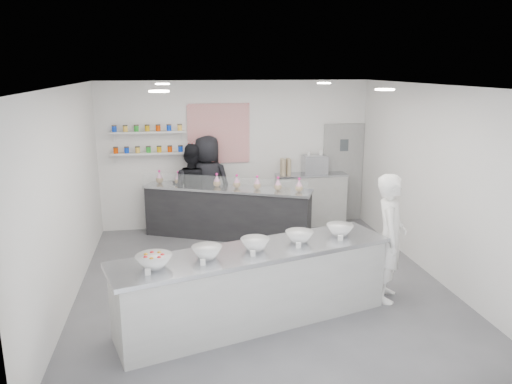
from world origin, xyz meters
TOP-DOWN VIEW (x-y plane):
  - floor at (0.00, 0.00)m, footprint 6.00×6.00m
  - ceiling at (0.00, 0.00)m, footprint 6.00×6.00m
  - back_wall at (0.00, 3.00)m, footprint 5.50×0.00m
  - left_wall at (-2.75, 0.00)m, footprint 0.00×6.00m
  - right_wall at (2.75, 0.00)m, footprint 0.00×6.00m
  - back_door at (2.30, 2.97)m, footprint 0.88×0.04m
  - pattern_panel at (-0.35, 2.98)m, footprint 1.25×0.03m
  - jar_shelf_lower at (-1.75, 2.90)m, footprint 1.45×0.22m
  - jar_shelf_upper at (-1.75, 2.90)m, footprint 1.45×0.22m
  - preserve_jars at (-1.75, 2.88)m, footprint 1.45×0.10m
  - downlight_0 at (-1.40, -1.00)m, footprint 0.24×0.24m
  - downlight_1 at (1.40, -1.00)m, footprint 0.24×0.24m
  - downlight_2 at (-1.40, 1.60)m, footprint 0.24×0.24m
  - downlight_3 at (1.40, 1.60)m, footprint 0.24×0.24m
  - prep_counter at (-0.29, -1.17)m, footprint 3.76×1.85m
  - back_bar at (-0.28, 2.20)m, footprint 3.22×1.87m
  - sneeze_guard at (-0.40, 1.94)m, footprint 2.94×1.32m
  - espresso_ledge at (1.55, 2.78)m, footprint 1.47×0.47m
  - espresso_machine at (1.62, 2.78)m, footprint 0.49×0.34m
  - cup_stacks at (1.00, 2.78)m, footprint 0.24×0.24m
  - prep_bowls at (-0.29, -1.17)m, footprint 2.98×1.30m
  - label_cards at (-0.43, -1.66)m, footprint 2.66×0.04m
  - cookie_bags at (-0.28, 2.20)m, footprint 2.75×1.33m
  - woman_prep at (1.70, -0.81)m, footprint 0.68×0.79m
  - staff_left at (-0.92, 2.60)m, footprint 1.09×1.00m
  - staff_right at (-0.62, 2.60)m, footprint 1.13×0.95m

SIDE VIEW (x-z plane):
  - floor at x=0.00m, z-range 0.00..0.00m
  - prep_counter at x=-0.29m, z-range 0.00..1.00m
  - back_bar at x=-0.28m, z-range 0.00..1.01m
  - espresso_ledge at x=1.55m, z-range 0.00..1.09m
  - staff_left at x=-0.92m, z-range 0.00..1.82m
  - woman_prep at x=1.70m, z-range 0.00..1.84m
  - staff_right at x=-0.62m, z-range 0.00..1.97m
  - label_cards at x=-0.43m, z-range 1.00..1.07m
  - back_door at x=2.30m, z-range 0.00..2.10m
  - prep_bowls at x=-0.29m, z-range 1.00..1.15m
  - cookie_bags at x=-0.28m, z-range 1.01..1.27m
  - sneeze_guard at x=-0.40m, z-range 1.01..1.29m
  - cup_stacks at x=1.00m, z-range 1.09..1.43m
  - espresso_machine at x=1.62m, z-range 1.09..1.47m
  - back_wall at x=0.00m, z-range -1.25..4.25m
  - left_wall at x=-2.75m, z-range -1.50..4.50m
  - right_wall at x=2.75m, z-range -1.50..4.50m
  - jar_shelf_lower at x=-1.75m, z-range 1.58..1.62m
  - preserve_jars at x=-1.75m, z-range 1.60..2.16m
  - pattern_panel at x=-0.35m, z-range 1.35..2.55m
  - jar_shelf_upper at x=-1.75m, z-range 2.00..2.04m
  - downlight_0 at x=-1.40m, z-range 2.97..2.99m
  - downlight_1 at x=1.40m, z-range 2.97..2.99m
  - downlight_2 at x=-1.40m, z-range 2.97..2.99m
  - downlight_3 at x=1.40m, z-range 2.97..2.99m
  - ceiling at x=0.00m, z-range 3.00..3.00m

